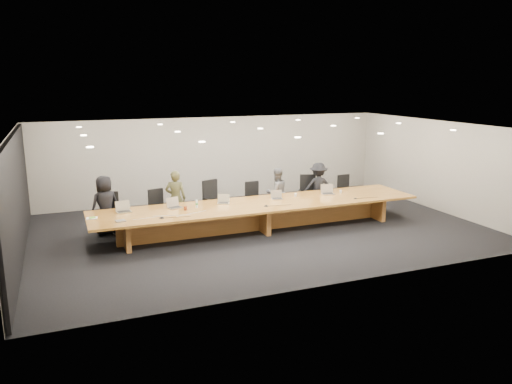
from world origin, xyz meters
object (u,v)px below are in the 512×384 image
paper_cup_far (341,192)px  paper_cup_near (296,195)px  chair_far_left (110,213)px  person_a (105,205)px  laptop_d (277,195)px  mic_right (355,198)px  conference_table (260,211)px  mic_left (162,218)px  laptop_b (175,203)px  person_b (176,198)px  amber_mug (185,208)px  laptop_a (124,207)px  laptop_e (328,189)px  chair_right (309,193)px  av_box (120,221)px  person_d (318,187)px  mic_center (266,206)px  water_bottle (197,204)px  chair_left (160,208)px  person_c (277,192)px  chair_mid_right (255,199)px  laptop_c (223,199)px  chair_far_right (347,191)px  chair_mid_left (215,201)px

paper_cup_far → paper_cup_near: bearing=176.2°
chair_far_left → person_a: size_ratio=0.71×
laptop_d → mic_right: bearing=-7.8°
conference_table → mic_left: bearing=-169.7°
paper_cup_near → laptop_b: bearing=-179.7°
person_b → amber_mug: bearing=109.4°
person_a → laptop_a: (0.39, -0.77, 0.10)m
laptop_b → paper_cup_far: laptop_b is taller
laptop_a → paper_cup_near: laptop_a is taller
laptop_e → laptop_d: bearing=-162.3°
chair_right → laptop_b: size_ratio=3.30×
amber_mug → av_box: (-1.68, -0.47, -0.04)m
conference_table → person_a: person_a is taller
person_d → mic_center: bearing=48.7°
av_box → mic_left: same height
person_b → water_bottle: 1.13m
conference_table → person_d: 2.73m
laptop_d → chair_left: bearing=174.1°
person_c → water_bottle: size_ratio=7.21×
chair_far_left → av_box: (0.09, -1.60, 0.21)m
chair_mid_right → laptop_c: chair_mid_right is taller
water_bottle → mic_right: size_ratio=1.98×
chair_left → mic_left: (-0.29, -1.82, 0.23)m
laptop_b → chair_far_right: bearing=-7.8°
amber_mug → mic_right: 4.79m
person_a → water_bottle: person_a is taller
water_bottle → av_box: 2.12m
person_b → person_d: bearing=-160.2°
chair_right → chair_far_right: (1.44, 0.09, -0.06)m
laptop_c → laptop_d: size_ratio=1.02×
water_bottle → av_box: (-2.02, -0.62, -0.08)m
chair_far_left → mic_right: chair_far_left is taller
chair_right → laptop_a: (-5.69, -0.85, 0.31)m
laptop_e → paper_cup_far: size_ratio=4.12×
conference_table → laptop_b: laptop_b is taller
chair_left → person_b: 0.52m
person_b → laptop_b: person_b is taller
chair_mid_right → mic_left: chair_mid_right is taller
chair_far_right → person_c: person_c is taller
laptop_e → mic_right: size_ratio=3.55×
laptop_d → av_box: 4.43m
conference_table → amber_mug: 2.08m
chair_far_left → person_d: size_ratio=0.73×
chair_far_right → laptop_d: chair_far_right is taller
chair_far_right → mic_left: (-6.35, -1.85, 0.25)m
paper_cup_near → paper_cup_far: (1.43, -0.10, -0.00)m
person_a → laptop_e: bearing=151.9°
chair_left → mic_right: size_ratio=10.42×
paper_cup_far → person_d: bearing=104.7°
chair_left → chair_mid_left: 1.61m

